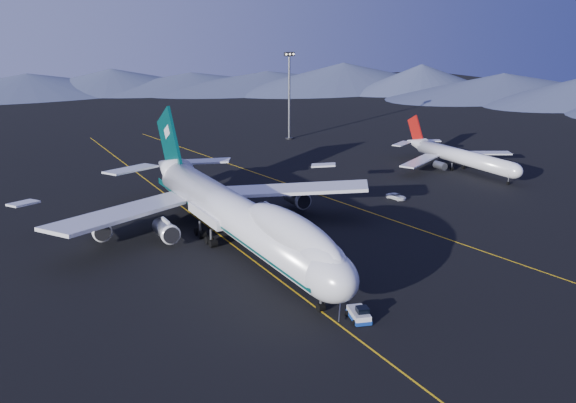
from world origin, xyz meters
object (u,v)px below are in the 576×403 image
second_jet (459,156)px  service_van (396,196)px  boeing_747 (236,214)px  floodlight_mast (289,96)px  pushback_tug (359,315)px

second_jet → service_van: (-29.45, -13.37, -2.81)m
second_jet → service_van: size_ratio=9.13×
second_jet → boeing_747: bearing=-146.7°
boeing_747 → floodlight_mast: 95.66m
boeing_747 → second_jet: (70.16, 23.74, -2.40)m
pushback_tug → floodlight_mast: bearing=81.6°
second_jet → floodlight_mast: 58.86m
boeing_747 → service_van: boeing_747 is taller
service_van → floodlight_mast: bearing=67.7°
boeing_747 → second_jet: 74.10m
service_van → floodlight_mast: 71.08m
service_van → pushback_tug: bearing=-144.6°
pushback_tug → boeing_747: bearing=111.7°
boeing_747 → floodlight_mast: (53.11, 79.23, 7.34)m
second_jet → pushback_tug: bearing=-126.3°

